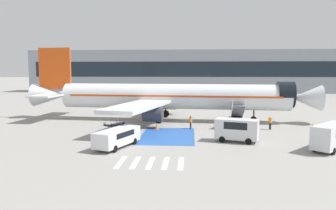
{
  "coord_description": "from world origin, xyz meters",
  "views": [
    {
      "loc": [
        1.33,
        -48.15,
        7.28
      ],
      "look_at": [
        -1.84,
        -3.01,
        2.5
      ],
      "focal_mm": 35.0,
      "sensor_mm": 36.0,
      "label": 1
    }
  ],
  "objects_px": {
    "fuel_tanker": "(131,98)",
    "ground_crew_0": "(270,122)",
    "boarding_stairs_forward": "(238,120)",
    "terminal_building": "(225,71)",
    "service_van_0": "(117,136)",
    "service_van_2": "(237,128)",
    "traffic_cone_1": "(313,125)",
    "traffic_cone_0": "(157,126)",
    "airliner": "(169,96)",
    "ground_crew_1": "(191,121)",
    "service_van_1": "(331,135)",
    "baggage_cart": "(114,123)"
  },
  "relations": [
    {
      "from": "traffic_cone_0",
      "to": "ground_crew_1",
      "type": "bearing_deg",
      "value": 7.46
    },
    {
      "from": "airliner",
      "to": "traffic_cone_1",
      "type": "xyz_separation_m",
      "value": [
        18.95,
        -4.49,
        -3.28
      ]
    },
    {
      "from": "service_van_0",
      "to": "ground_crew_0",
      "type": "distance_m",
      "value": 19.87
    },
    {
      "from": "airliner",
      "to": "baggage_cart",
      "type": "xyz_separation_m",
      "value": [
        -7.05,
        -4.71,
        -3.25
      ]
    },
    {
      "from": "baggage_cart",
      "to": "ground_crew_0",
      "type": "height_order",
      "value": "ground_crew_0"
    },
    {
      "from": "boarding_stairs_forward",
      "to": "traffic_cone_1",
      "type": "height_order",
      "value": "boarding_stairs_forward"
    },
    {
      "from": "ground_crew_0",
      "to": "ground_crew_1",
      "type": "distance_m",
      "value": 9.83
    },
    {
      "from": "boarding_stairs_forward",
      "to": "traffic_cone_1",
      "type": "xyz_separation_m",
      "value": [
        9.69,
        0.66,
        -0.72
      ]
    },
    {
      "from": "ground_crew_0",
      "to": "traffic_cone_1",
      "type": "relative_size",
      "value": 3.67
    },
    {
      "from": "fuel_tanker",
      "to": "terminal_building",
      "type": "height_order",
      "value": "terminal_building"
    },
    {
      "from": "boarding_stairs_forward",
      "to": "ground_crew_1",
      "type": "bearing_deg",
      "value": -159.68
    },
    {
      "from": "traffic_cone_0",
      "to": "fuel_tanker",
      "type": "bearing_deg",
      "value": 107.26
    },
    {
      "from": "fuel_tanker",
      "to": "terminal_building",
      "type": "bearing_deg",
      "value": 159.84
    },
    {
      "from": "service_van_2",
      "to": "service_van_0",
      "type": "bearing_deg",
      "value": 122.95
    },
    {
      "from": "service_van_1",
      "to": "service_van_0",
      "type": "bearing_deg",
      "value": 42.49
    },
    {
      "from": "service_van_0",
      "to": "baggage_cart",
      "type": "xyz_separation_m",
      "value": [
        -3.29,
        12.62,
        -0.81
      ]
    },
    {
      "from": "service_van_1",
      "to": "baggage_cart",
      "type": "xyz_separation_m",
      "value": [
        -23.13,
        12.25,
        -1.16
      ]
    },
    {
      "from": "service_van_0",
      "to": "service_van_2",
      "type": "relative_size",
      "value": 1.29
    },
    {
      "from": "traffic_cone_1",
      "to": "terminal_building",
      "type": "bearing_deg",
      "value": 93.69
    },
    {
      "from": "fuel_tanker",
      "to": "ground_crew_0",
      "type": "bearing_deg",
      "value": 48.2
    },
    {
      "from": "service_van_1",
      "to": "traffic_cone_0",
      "type": "height_order",
      "value": "service_van_1"
    },
    {
      "from": "baggage_cart",
      "to": "service_van_1",
      "type": "bearing_deg",
      "value": -172.2
    },
    {
      "from": "ground_crew_0",
      "to": "boarding_stairs_forward",
      "type": "bearing_deg",
      "value": -144.54
    },
    {
      "from": "baggage_cart",
      "to": "traffic_cone_1",
      "type": "xyz_separation_m",
      "value": [
        26.01,
        0.22,
        -0.03
      ]
    },
    {
      "from": "boarding_stairs_forward",
      "to": "terminal_building",
      "type": "relative_size",
      "value": 0.04
    },
    {
      "from": "service_van_2",
      "to": "traffic_cone_0",
      "type": "relative_size",
      "value": 6.94
    },
    {
      "from": "ground_crew_1",
      "to": "traffic_cone_0",
      "type": "distance_m",
      "value": 4.31
    },
    {
      "from": "service_van_2",
      "to": "ground_crew_0",
      "type": "bearing_deg",
      "value": -17.04
    },
    {
      "from": "airliner",
      "to": "boarding_stairs_forward",
      "type": "height_order",
      "value": "airliner"
    },
    {
      "from": "boarding_stairs_forward",
      "to": "baggage_cart",
      "type": "height_order",
      "value": "boarding_stairs_forward"
    },
    {
      "from": "service_van_2",
      "to": "ground_crew_0",
      "type": "distance_m",
      "value": 9.03
    },
    {
      "from": "fuel_tanker",
      "to": "ground_crew_0",
      "type": "xyz_separation_m",
      "value": [
        22.04,
        -25.0,
        -0.84
      ]
    },
    {
      "from": "boarding_stairs_forward",
      "to": "service_van_2",
      "type": "distance_m",
      "value": 9.08
    },
    {
      "from": "fuel_tanker",
      "to": "baggage_cart",
      "type": "bearing_deg",
      "value": 11.69
    },
    {
      "from": "service_van_0",
      "to": "terminal_building",
      "type": "xyz_separation_m",
      "value": [
        18.26,
        81.9,
        5.92
      ]
    },
    {
      "from": "ground_crew_0",
      "to": "terminal_building",
      "type": "relative_size",
      "value": 0.01
    },
    {
      "from": "airliner",
      "to": "service_van_1",
      "type": "height_order",
      "value": "airliner"
    },
    {
      "from": "airliner",
      "to": "traffic_cone_1",
      "type": "relative_size",
      "value": 93.8
    },
    {
      "from": "baggage_cart",
      "to": "ground_crew_1",
      "type": "bearing_deg",
      "value": -156.04
    },
    {
      "from": "service_van_2",
      "to": "ground_crew_0",
      "type": "xyz_separation_m",
      "value": [
        5.12,
        7.43,
        -0.44
      ]
    },
    {
      "from": "ground_crew_1",
      "to": "service_van_0",
      "type": "bearing_deg",
      "value": 167.56
    },
    {
      "from": "airliner",
      "to": "service_van_2",
      "type": "distance_m",
      "value": 16.31
    },
    {
      "from": "boarding_stairs_forward",
      "to": "service_van_2",
      "type": "xyz_separation_m",
      "value": [
        -1.36,
        -8.97,
        0.44
      ]
    },
    {
      "from": "airliner",
      "to": "ground_crew_1",
      "type": "distance_m",
      "value": 7.97
    },
    {
      "from": "airliner",
      "to": "boarding_stairs_forward",
      "type": "bearing_deg",
      "value": 65.67
    },
    {
      "from": "service_van_2",
      "to": "traffic_cone_1",
      "type": "bearing_deg",
      "value": -31.42
    },
    {
      "from": "service_van_1",
      "to": "traffic_cone_1",
      "type": "height_order",
      "value": "service_van_1"
    },
    {
      "from": "fuel_tanker",
      "to": "ground_crew_0",
      "type": "distance_m",
      "value": 33.34
    },
    {
      "from": "airliner",
      "to": "baggage_cart",
      "type": "distance_m",
      "value": 9.09
    },
    {
      "from": "service_van_1",
      "to": "fuel_tanker",
      "type": "bearing_deg",
      "value": -13.14
    }
  ]
}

